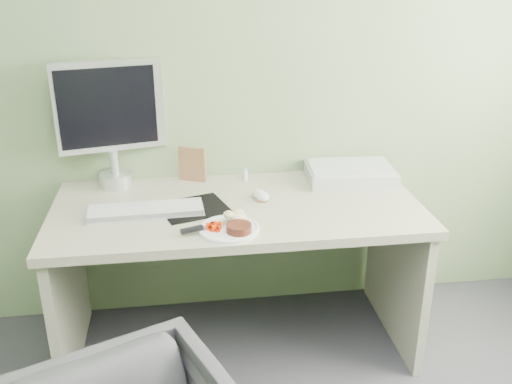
{
  "coord_description": "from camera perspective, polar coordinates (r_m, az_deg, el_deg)",
  "views": [
    {
      "loc": [
        -0.23,
        -0.63,
        1.74
      ],
      "look_at": [
        0.07,
        1.5,
        0.84
      ],
      "focal_mm": 40.0,
      "sensor_mm": 36.0,
      "label": 1
    }
  ],
  "objects": [
    {
      "name": "eyedrop_bottle",
      "position": [
        2.74,
        -1.09,
        1.79
      ],
      "size": [
        0.02,
        0.02,
        0.07
      ],
      "color": "white",
      "rests_on": "desk"
    },
    {
      "name": "steak",
      "position": [
        2.21,
        -1.71,
        -3.62
      ],
      "size": [
        0.1,
        0.1,
        0.03
      ],
      "primitive_type": "cylinder",
      "rotation": [
        0.0,
        0.0,
        -0.03
      ],
      "color": "black",
      "rests_on": "plate"
    },
    {
      "name": "keyboard",
      "position": [
        2.44,
        -10.95,
        -1.76
      ],
      "size": [
        0.48,
        0.16,
        0.02
      ],
      "primitive_type": "cube",
      "rotation": [
        0.0,
        0.0,
        0.04
      ],
      "color": "white",
      "rests_on": "desk"
    },
    {
      "name": "computer_mouse",
      "position": [
        2.53,
        0.49,
        -0.35
      ],
      "size": [
        0.1,
        0.12,
        0.04
      ],
      "primitive_type": "ellipsoid",
      "rotation": [
        0.0,
        0.0,
        0.36
      ],
      "color": "white",
      "rests_on": "desk"
    },
    {
      "name": "photo_frame",
      "position": [
        2.73,
        -6.38,
        2.77
      ],
      "size": [
        0.13,
        0.07,
        0.17
      ],
      "primitive_type": "cube",
      "rotation": [
        0.0,
        0.0,
        -0.44
      ],
      "color": "#AA6F4F",
      "rests_on": "desk"
    },
    {
      "name": "mousepad",
      "position": [
        2.46,
        -6.23,
        -1.6
      ],
      "size": [
        0.34,
        0.31,
        0.0
      ],
      "primitive_type": "cube",
      "rotation": [
        0.0,
        0.0,
        0.31
      ],
      "color": "black",
      "rests_on": "desk"
    },
    {
      "name": "steak_knife",
      "position": [
        2.23,
        -5.53,
        -3.57
      ],
      "size": [
        0.23,
        0.1,
        0.02
      ],
      "rotation": [
        0.0,
        0.0,
        0.36
      ],
      "color": "silver",
      "rests_on": "plate"
    },
    {
      "name": "carrot_heap",
      "position": [
        2.23,
        -4.28,
        -3.35
      ],
      "size": [
        0.06,
        0.06,
        0.04
      ],
      "primitive_type": "cube",
      "rotation": [
        0.0,
        0.0,
        -0.26
      ],
      "color": "red",
      "rests_on": "plate"
    },
    {
      "name": "plate",
      "position": [
        2.25,
        -2.72,
        -3.73
      ],
      "size": [
        0.24,
        0.24,
        0.01
      ],
      "primitive_type": "cylinder",
      "color": "white",
      "rests_on": "desk"
    },
    {
      "name": "potato_pile",
      "position": [
        2.3,
        -1.93,
        -2.31
      ],
      "size": [
        0.11,
        0.08,
        0.05
      ],
      "primitive_type": "ellipsoid",
      "rotation": [
        0.0,
        0.0,
        -0.15
      ],
      "color": "tan",
      "rests_on": "plate"
    },
    {
      "name": "monitor",
      "position": [
        2.68,
        -14.37,
        7.26
      ],
      "size": [
        0.48,
        0.18,
        0.58
      ],
      "rotation": [
        0.0,
        0.0,
        0.22
      ],
      "color": "silver",
      "rests_on": "desk"
    },
    {
      "name": "desk",
      "position": [
        2.56,
        -1.84,
        -5.02
      ],
      "size": [
        1.6,
        0.75,
        0.73
      ],
      "color": "#A79E8C",
      "rests_on": "floor"
    },
    {
      "name": "wall_back",
      "position": [
        2.67,
        -2.96,
        14.3
      ],
      "size": [
        3.5,
        0.0,
        3.5
      ],
      "primitive_type": "plane",
      "rotation": [
        1.57,
        0.0,
        0.0
      ],
      "color": "gray",
      "rests_on": "floor"
    },
    {
      "name": "scanner",
      "position": [
        2.78,
        9.4,
        1.78
      ],
      "size": [
        0.43,
        0.3,
        0.06
      ],
      "primitive_type": "cube",
      "rotation": [
        0.0,
        0.0,
        -0.07
      ],
      "color": "silver",
      "rests_on": "desk"
    }
  ]
}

